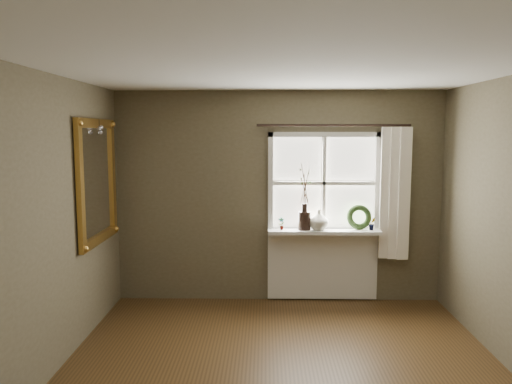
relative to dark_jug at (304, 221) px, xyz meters
The scene contains 15 objects.
ceiling 2.66m from the dark_jug, 98.36° to the right, with size 4.50×4.50×0.00m, color silver.
wall_back 0.45m from the dark_jug, 149.99° to the left, with size 4.00×0.10×2.60m, color brown.
wall_left 3.18m from the dark_jug, 138.09° to the right, with size 0.10×4.50×2.60m, color brown.
wall_front 4.44m from the dark_jug, 94.03° to the right, with size 4.00×0.10×2.60m, color brown.
window_frame 0.52m from the dark_jug, 24.51° to the left, with size 1.36×0.06×1.24m.
window_sill 0.27m from the dark_jug, ahead, with size 1.36×0.26×0.04m, color silver.
window_apron 0.63m from the dark_jug, 24.77° to the left, with size 1.36×0.04×0.88m, color silver.
dark_jug is the anchor object (origin of this frame).
cream_vase 0.17m from the dark_jug, ahead, with size 0.24×0.24×0.25m, color beige.
wreath 0.67m from the dark_jug, ahead, with size 0.31×0.31×0.07m, color #29401C.
potted_plant_left 0.28m from the dark_jug, behind, with size 0.08×0.05×0.15m, color #29401C.
potted_plant_right 0.82m from the dark_jug, ahead, with size 0.08×0.07×0.15m, color #29401C.
curtain 1.13m from the dark_jug, ahead, with size 0.36×0.12×1.59m, color white.
curtain_rod 1.20m from the dark_jug, ahead, with size 0.03×0.03×1.84m, color black.
gilt_mirror 2.44m from the dark_jug, 163.14° to the right, with size 0.10×1.12×1.33m.
Camera 1 is at (-0.16, -3.85, 2.10)m, focal length 35.00 mm.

